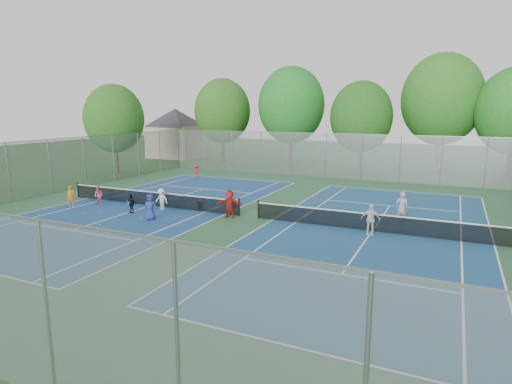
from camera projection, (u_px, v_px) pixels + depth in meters
ground at (249, 217)px, 24.67m from camera, size 120.00×120.00×0.00m
court_pad at (249, 217)px, 24.67m from camera, size 32.00×32.00×0.01m
court_left at (151, 205)px, 27.57m from camera, size 10.97×23.77×0.01m
court_right at (372, 231)px, 21.78m from camera, size 10.97×23.77×0.01m
net_left at (151, 199)px, 27.48m from camera, size 12.87×0.10×0.91m
net_right at (373, 223)px, 21.69m from camera, size 12.87×0.10×0.91m
fence_north at (326, 156)px, 38.54m from camera, size 32.00×0.10×4.00m
fence_west at (50, 167)px, 30.91m from camera, size 0.10×32.00×4.00m
house at (175, 124)px, 54.33m from camera, size 11.03×11.03×7.30m
tree_nw at (222, 111)px, 48.92m from camera, size 6.40×6.40×9.58m
tree_nl at (291, 105)px, 46.38m from camera, size 7.20×7.20×10.69m
tree_nc at (361, 117)px, 41.51m from camera, size 6.00×6.00×8.85m
tree_nr at (442, 99)px, 40.97m from camera, size 7.60×7.60×11.42m
tree_side_w at (114, 119)px, 40.43m from camera, size 5.60×5.60×8.47m
ball_crate at (130, 202)px, 27.91m from camera, size 0.41×0.41×0.28m
ball_hopper at (201, 206)px, 26.29m from camera, size 0.31×0.31×0.58m
student_a at (71, 196)px, 27.13m from camera, size 0.58×0.47×1.37m
student_b at (99, 196)px, 27.74m from camera, size 0.64×0.53×1.22m
student_c at (161, 199)px, 26.37m from camera, size 0.87×0.51×1.33m
student_d at (131, 204)px, 25.52m from camera, size 0.68×0.29×1.14m
student_e at (150, 207)px, 23.89m from camera, size 0.82×0.64×1.48m
student_f at (230, 204)px, 24.37m from camera, size 1.57×0.79×1.62m
child_far_baseline at (197, 171)px, 38.89m from camera, size 0.78×0.51×1.13m
instructor at (402, 208)px, 22.95m from camera, size 0.70×0.50×1.81m
teen_court_b at (370, 219)px, 21.07m from camera, size 0.97×0.52×1.58m
tennis_ball_0 at (56, 232)px, 21.63m from camera, size 0.07×0.07×0.07m
tennis_ball_1 at (116, 220)px, 23.90m from camera, size 0.07×0.07×0.07m
tennis_ball_2 at (86, 213)px, 25.41m from camera, size 0.07×0.07×0.07m
tennis_ball_3 at (100, 212)px, 25.70m from camera, size 0.07×0.07×0.07m
tennis_ball_4 at (51, 214)px, 25.19m from camera, size 0.07×0.07×0.07m
tennis_ball_5 at (100, 225)px, 22.81m from camera, size 0.07×0.07×0.07m
tennis_ball_6 at (26, 218)px, 24.38m from camera, size 0.07×0.07×0.07m
tennis_ball_7 at (141, 219)px, 24.17m from camera, size 0.07×0.07×0.07m
tennis_ball_8 at (38, 214)px, 25.14m from camera, size 0.07×0.07×0.07m
tennis_ball_9 at (83, 215)px, 25.08m from camera, size 0.07×0.07×0.07m
tennis_ball_10 at (108, 233)px, 21.38m from camera, size 0.07×0.07×0.07m
tennis_ball_11 at (65, 228)px, 22.32m from camera, size 0.07×0.07×0.07m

